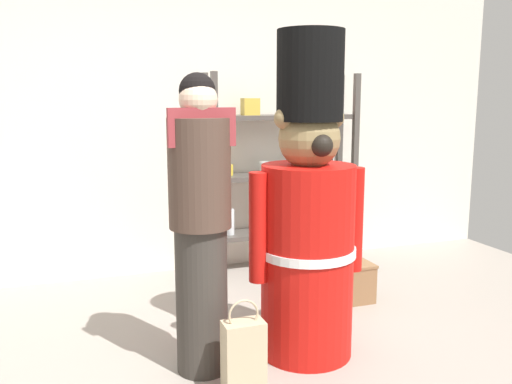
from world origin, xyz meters
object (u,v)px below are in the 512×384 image
teddy_bear_guard (308,222)px  shopping_bag (244,356)px  display_crate (348,282)px  merchandise_shelf (282,171)px  person_shopper (200,222)px

teddy_bear_guard → shopping_bag: (-0.49, -0.30, -0.61)m
teddy_bear_guard → display_crate: size_ratio=5.35×
merchandise_shelf → shopping_bag: 2.32m
teddy_bear_guard → merchandise_shelf: bearing=72.5°
display_crate → shopping_bag: bearing=-140.3°
merchandise_shelf → shopping_bag: bearing=-117.3°
merchandise_shelf → display_crate: bearing=-83.0°
teddy_bear_guard → shopping_bag: bearing=-148.8°
merchandise_shelf → teddy_bear_guard: bearing=-107.5°
shopping_bag → teddy_bear_guard: bearing=31.2°
person_shopper → display_crate: 1.60m
merchandise_shelf → teddy_bear_guard: size_ratio=0.91×
display_crate → teddy_bear_guard: bearing=-134.9°
teddy_bear_guard → display_crate: bearing=45.1°
merchandise_shelf → shopping_bag: merchandise_shelf is taller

